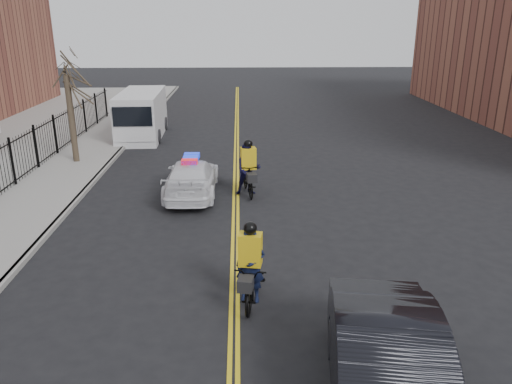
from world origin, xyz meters
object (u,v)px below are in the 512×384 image
object	(u,v)px
cargo_van	(141,116)
cyclist_far	(248,173)
cyclist_near	(250,274)
police_cruiser	(192,177)
dark_sedan	(390,377)

from	to	relation	value
cargo_van	cyclist_far	size ratio (longest dim) A/B	2.79
cyclist_near	police_cruiser	bearing A→B (deg)	114.86
dark_sedan	cyclist_near	distance (m)	4.53
cyclist_near	cargo_van	bearing A→B (deg)	117.92
police_cruiser	dark_sedan	size ratio (longest dim) A/B	0.88
police_cruiser	cargo_van	size ratio (longest dim) A/B	0.76
police_cruiser	cyclist_near	world-z (taller)	cyclist_near
dark_sedan	cyclist_near	bearing A→B (deg)	127.33
cargo_van	cyclist_near	xyz separation A→B (m)	(5.88, -18.12, -0.54)
cargo_van	cyclist_far	world-z (taller)	cargo_van
dark_sedan	cyclist_far	world-z (taller)	cyclist_far
police_cruiser	dark_sedan	world-z (taller)	dark_sedan
cyclist_near	dark_sedan	bearing A→B (deg)	-50.50
police_cruiser	cyclist_far	world-z (taller)	cyclist_far
cyclist_far	police_cruiser	bearing A→B (deg)	170.37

